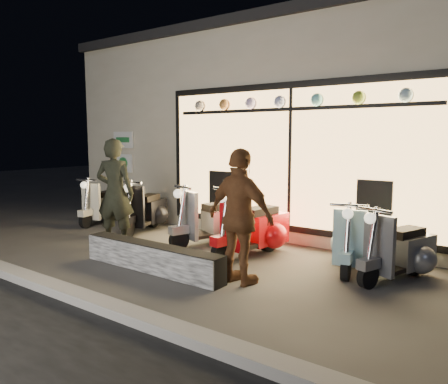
% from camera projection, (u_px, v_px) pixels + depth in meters
% --- Properties ---
extents(ground, '(40.00, 40.00, 0.00)m').
position_uv_depth(ground, '(184.00, 261.00, 6.80)').
color(ground, '#383533').
rests_on(ground, ground).
extents(kerb, '(40.00, 0.25, 0.12)m').
position_uv_depth(kerb, '(73.00, 295.00, 5.19)').
color(kerb, slate).
rests_on(kerb, ground).
extents(shop_building, '(10.20, 6.23, 4.20)m').
position_uv_depth(shop_building, '(321.00, 129.00, 10.51)').
color(shop_building, beige).
rests_on(shop_building, ground).
extents(graffiti_barrier, '(2.47, 0.28, 0.40)m').
position_uv_depth(graffiti_barrier, '(152.00, 257.00, 6.28)').
color(graffiti_barrier, black).
rests_on(graffiti_barrier, ground).
extents(scooter_silver, '(0.80, 1.46, 1.05)m').
position_uv_depth(scooter_silver, '(216.00, 221.00, 7.85)').
color(scooter_silver, black).
rests_on(scooter_silver, ground).
extents(scooter_red, '(0.67, 1.56, 1.11)m').
position_uv_depth(scooter_red, '(258.00, 228.00, 7.15)').
color(scooter_red, black).
rests_on(scooter_red, ground).
extents(scooter_black, '(0.75, 1.44, 1.03)m').
position_uv_depth(scooter_black, '(147.00, 210.00, 9.03)').
color(scooter_black, black).
rests_on(scooter_black, ground).
extents(scooter_cream, '(0.67, 1.40, 0.99)m').
position_uv_depth(scooter_cream, '(106.00, 205.00, 9.85)').
color(scooter_cream, black).
rests_on(scooter_cream, ground).
extents(scooter_blue, '(0.62, 1.40, 0.99)m').
position_uv_depth(scooter_blue, '(355.00, 240.00, 6.47)').
color(scooter_blue, black).
rests_on(scooter_blue, ground).
extents(scooter_grey, '(0.75, 1.37, 0.99)m').
position_uv_depth(scooter_grey, '(403.00, 250.00, 5.92)').
color(scooter_grey, black).
rests_on(scooter_grey, ground).
extents(man, '(0.82, 0.69, 1.90)m').
position_uv_depth(man, '(115.00, 193.00, 7.63)').
color(man, black).
rests_on(man, ground).
extents(woman, '(1.09, 0.56, 1.78)m').
position_uv_depth(woman, '(240.00, 217.00, 5.65)').
color(woman, brown).
rests_on(woman, ground).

